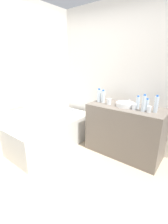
% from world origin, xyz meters
% --- Properties ---
extents(ground_plane, '(4.15, 4.15, 0.00)m').
position_xyz_m(ground_plane, '(0.00, 0.00, 0.00)').
color(ground_plane, '#C1AD8E').
extents(wall_right_mirror, '(0.10, 2.98, 2.60)m').
position_xyz_m(wall_right_mirror, '(1.62, 0.00, 1.30)').
color(wall_right_mirror, silver).
rests_on(wall_right_mirror, ground_plane).
extents(bathtub, '(1.61, 0.77, 1.16)m').
position_xyz_m(bathtub, '(0.67, 0.91, 0.29)').
color(bathtub, silver).
rests_on(bathtub, ground_plane).
extents(vanity_counter, '(0.59, 1.26, 0.87)m').
position_xyz_m(vanity_counter, '(1.28, -0.29, 0.43)').
color(vanity_counter, '#6B6056').
rests_on(vanity_counter, ground_plane).
extents(sink_basin, '(0.29, 0.29, 0.07)m').
position_xyz_m(sink_basin, '(1.27, -0.27, 0.90)').
color(sink_basin, white).
rests_on(sink_basin, vanity_counter).
extents(sink_faucet, '(0.11, 0.15, 0.09)m').
position_xyz_m(sink_faucet, '(1.44, -0.27, 0.90)').
color(sink_faucet, silver).
rests_on(sink_faucet, vanity_counter).
extents(water_bottle_0, '(0.06, 0.06, 0.26)m').
position_xyz_m(water_bottle_0, '(1.24, -0.75, 0.99)').
color(water_bottle_0, silver).
rests_on(water_bottle_0, vanity_counter).
extents(water_bottle_1, '(0.07, 0.07, 0.25)m').
position_xyz_m(water_bottle_1, '(1.27, 0.24, 0.98)').
color(water_bottle_1, silver).
rests_on(water_bottle_1, vanity_counter).
extents(water_bottle_2, '(0.06, 0.06, 0.21)m').
position_xyz_m(water_bottle_2, '(1.27, -0.48, 0.97)').
color(water_bottle_2, silver).
rests_on(water_bottle_2, vanity_counter).
extents(water_bottle_3, '(0.06, 0.06, 0.26)m').
position_xyz_m(water_bottle_3, '(1.18, -0.60, 0.99)').
color(water_bottle_3, silver).
rests_on(water_bottle_3, vanity_counter).
extents(water_bottle_4, '(0.07, 0.07, 0.23)m').
position_xyz_m(water_bottle_4, '(1.27, 0.16, 0.98)').
color(water_bottle_4, silver).
rests_on(water_bottle_4, vanity_counter).
extents(water_bottle_5, '(0.06, 0.06, 0.19)m').
position_xyz_m(water_bottle_5, '(1.27, -0.61, 0.95)').
color(water_bottle_5, silver).
rests_on(water_bottle_5, vanity_counter).
extents(drinking_glass_0, '(0.08, 0.08, 0.10)m').
position_xyz_m(drinking_glass_0, '(1.21, -0.00, 0.92)').
color(drinking_glass_0, white).
rests_on(drinking_glass_0, vanity_counter).
extents(drinking_glass_1, '(0.07, 0.07, 0.09)m').
position_xyz_m(drinking_glass_1, '(1.19, -0.46, 0.91)').
color(drinking_glass_1, white).
rests_on(drinking_glass_1, vanity_counter).
extents(drinking_glass_2, '(0.06, 0.06, 0.09)m').
position_xyz_m(drinking_glass_2, '(1.19, -0.68, 0.91)').
color(drinking_glass_2, white).
rests_on(drinking_glass_2, vanity_counter).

